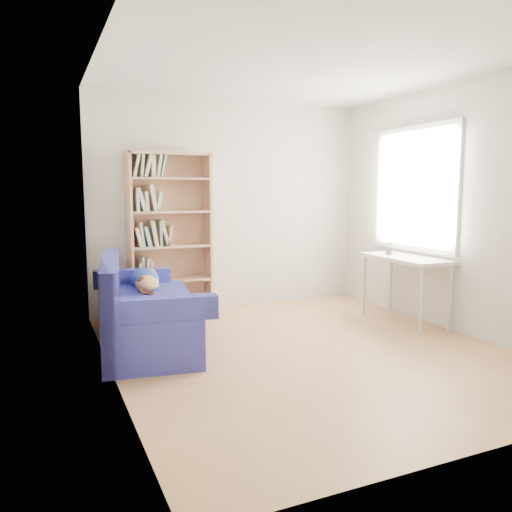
# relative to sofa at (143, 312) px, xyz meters

# --- Properties ---
(ground) EXTENTS (4.00, 4.00, 0.00)m
(ground) POSITION_rel_sofa_xyz_m (1.36, -0.79, -0.32)
(ground) COLOR #B07F4F
(ground) RESTS_ON ground
(room_shell) EXTENTS (3.54, 4.04, 2.62)m
(room_shell) POSITION_rel_sofa_xyz_m (1.46, -0.75, 1.31)
(room_shell) COLOR silver
(room_shell) RESTS_ON ground
(sofa) EXTENTS (1.06, 1.85, 0.86)m
(sofa) POSITION_rel_sofa_xyz_m (0.00, 0.00, 0.00)
(sofa) COLOR navy
(sofa) RESTS_ON ground
(bookshelf) EXTENTS (0.96, 0.30, 1.91)m
(bookshelf) POSITION_rel_sofa_xyz_m (0.54, 1.05, 0.56)
(bookshelf) COLOR tan
(bookshelf) RESTS_ON ground
(desk) EXTENTS (0.49, 1.07, 0.75)m
(desk) POSITION_rel_sofa_xyz_m (2.84, -0.35, 0.34)
(desk) COLOR white
(desk) RESTS_ON ground
(pen_cup) EXTENTS (0.08, 0.08, 0.16)m
(pen_cup) POSITION_rel_sofa_xyz_m (2.80, -0.12, 0.49)
(pen_cup) COLOR white
(pen_cup) RESTS_ON desk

